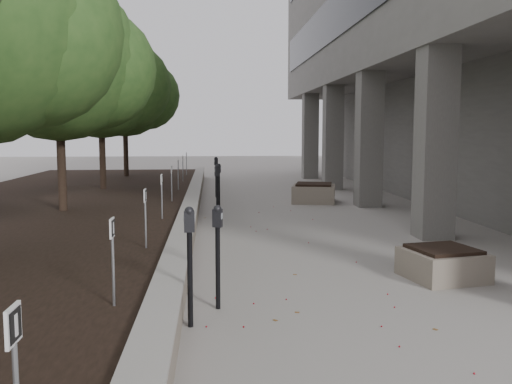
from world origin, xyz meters
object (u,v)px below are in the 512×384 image
parking_meter_2 (190,267)px  crabapple_tree_4 (101,104)px  planter_back (314,193)px  parking_meter_1 (218,257)px  parking_meter_5 (216,177)px  planter_front (443,263)px  crabapple_tree_5 (125,110)px  parking_meter_3 (217,192)px  parking_meter_4 (219,185)px  crabapple_tree_3 (59,94)px

parking_meter_2 → crabapple_tree_4: bearing=101.2°
planter_back → parking_meter_1: bearing=-106.8°
crabapple_tree_4 → parking_meter_5: size_ratio=3.90×
parking_meter_1 → planter_back: bearing=92.9°
parking_meter_2 → planter_back: (3.50, 11.16, -0.40)m
crabapple_tree_4 → planter_front: crabapple_tree_4 is taller
crabapple_tree_5 → parking_meter_3: 10.24m
parking_meter_4 → crabapple_tree_5: bearing=128.3°
parking_meter_2 → planter_back: size_ratio=1.08×
crabapple_tree_3 → crabapple_tree_5: bearing=90.0°
crabapple_tree_3 → planter_back: crabapple_tree_3 is taller
crabapple_tree_5 → parking_meter_3: size_ratio=3.82×
parking_meter_4 → parking_meter_5: bearing=101.2°
parking_meter_5 → crabapple_tree_3: bearing=-136.3°
crabapple_tree_5 → parking_meter_4: (3.73, -6.83, -2.47)m
crabapple_tree_5 → planter_front: crabapple_tree_5 is taller
crabapple_tree_3 → parking_meter_5: 7.18m
parking_meter_1 → parking_meter_3: bearing=109.1°
parking_meter_5 → planter_front: 11.46m
crabapple_tree_4 → parking_meter_4: 4.83m
crabapple_tree_5 → parking_meter_5: crabapple_tree_5 is taller
crabapple_tree_5 → parking_meter_1: size_ratio=4.04×
crabapple_tree_3 → crabapple_tree_4: size_ratio=1.00×
crabapple_tree_5 → parking_meter_4: bearing=-61.4°
parking_meter_3 → planter_back: (3.10, 3.32, -0.41)m
parking_meter_1 → planter_front: (3.47, 1.19, -0.43)m
parking_meter_5 → crabapple_tree_4: bearing=177.0°
crabapple_tree_3 → parking_meter_1: size_ratio=4.04×
crabapple_tree_3 → crabapple_tree_4: 5.00m
parking_meter_2 → planter_back: 11.70m
parking_meter_3 → parking_meter_5: parking_meter_3 is taller
parking_meter_1 → planter_back: 10.99m
parking_meter_1 → parking_meter_2: size_ratio=0.95×
crabapple_tree_4 → planter_front: 12.78m
crabapple_tree_4 → parking_meter_4: bearing=-26.1°
parking_meter_2 → parking_meter_3: size_ratio=0.99×
crabapple_tree_3 → crabapple_tree_4: same height
parking_meter_4 → parking_meter_5: parking_meter_5 is taller
crabapple_tree_4 → parking_meter_2: 12.76m
crabapple_tree_3 → parking_meter_2: size_ratio=3.84×
crabapple_tree_4 → crabapple_tree_5: (0.00, 5.00, 0.00)m
crabapple_tree_4 → crabapple_tree_5: bearing=90.0°
parking_meter_5 → planter_front: parking_meter_5 is taller
parking_meter_3 → planter_back: 4.56m
planter_front → parking_meter_4: bearing=111.5°
planter_front → parking_meter_3: bearing=119.5°
parking_meter_3 → planter_back: parking_meter_3 is taller
crabapple_tree_3 → parking_meter_1: crabapple_tree_3 is taller
parking_meter_1 → parking_meter_4: 9.63m
crabapple_tree_3 → planter_front: size_ratio=5.13×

